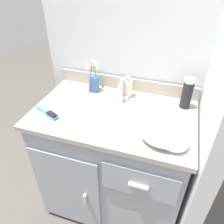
{
  "coord_description": "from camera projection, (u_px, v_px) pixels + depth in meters",
  "views": [
    {
      "loc": [
        0.3,
        -0.95,
        1.54
      ],
      "look_at": [
        0.0,
        -0.03,
        0.85
      ],
      "focal_mm": 35.0,
      "sensor_mm": 36.0,
      "label": 1
    }
  ],
  "objects": [
    {
      "name": "toothbrush_cup",
      "position": [
        94.0,
        82.0,
        1.39
      ],
      "size": [
        0.07,
        0.1,
        0.19
      ],
      "color": "teal",
      "rests_on": "vanity"
    },
    {
      "name": "shaving_cream_can",
      "position": [
        187.0,
        93.0,
        1.22
      ],
      "size": [
        0.06,
        0.06,
        0.18
      ],
      "color": "black",
      "rests_on": "vanity"
    },
    {
      "name": "hairbrush",
      "position": [
        49.0,
        114.0,
        1.2
      ],
      "size": [
        0.18,
        0.1,
        0.03
      ],
      "rotation": [
        0.0,
        0.0,
        -0.4
      ],
      "color": "teal",
      "rests_on": "vanity"
    },
    {
      "name": "vanity",
      "position": [
        113.0,
        161.0,
        1.46
      ],
      "size": [
        0.91,
        0.58,
        0.83
      ],
      "color": "#9EA8B2",
      "rests_on": "ground_plane"
    },
    {
      "name": "backsplash",
      "position": [
        126.0,
        84.0,
        1.41
      ],
      "size": [
        0.91,
        0.02,
        0.08
      ],
      "color": "#B2A899",
      "rests_on": "vanity"
    },
    {
      "name": "hand_towel",
      "position": [
        166.0,
        135.0,
        1.02
      ],
      "size": [
        0.23,
        0.2,
        0.07
      ],
      "color": "white",
      "rests_on": "vanity"
    },
    {
      "name": "soap_dispenser",
      "position": [
        127.0,
        88.0,
        1.34
      ],
      "size": [
        0.06,
        0.06,
        0.14
      ],
      "color": "beige",
      "rests_on": "vanity"
    },
    {
      "name": "ground_plane",
      "position": [
        113.0,
        198.0,
        1.71
      ],
      "size": [
        6.0,
        6.0,
        0.0
      ],
      "primitive_type": "plane",
      "color": "#4C4742"
    },
    {
      "name": "wall_back",
      "position": [
        130.0,
        45.0,
        1.32
      ],
      "size": [
        1.09,
        0.08,
        2.2
      ],
      "primitive_type": "cube",
      "color": "silver",
      "rests_on": "ground_plane"
    },
    {
      "name": "sink_faucet",
      "position": [
        121.0,
        91.0,
        1.32
      ],
      "size": [
        0.09,
        0.09,
        0.14
      ],
      "color": "silver",
      "rests_on": "vanity"
    }
  ]
}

